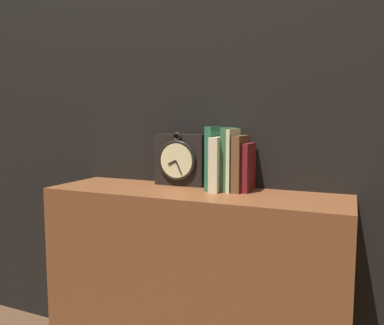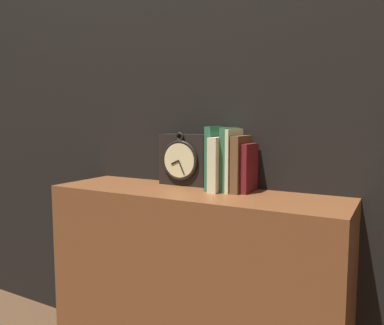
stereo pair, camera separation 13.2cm
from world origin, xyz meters
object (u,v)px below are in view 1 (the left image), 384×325
book_slot2_green (229,159)px  book_slot5_maroon (248,167)px  clock (181,160)px  book_slot1_cream (220,163)px  book_slot4_brown (240,163)px  book_slot3_cream (233,160)px  book_slot0_green (214,158)px

book_slot2_green → book_slot5_maroon: size_ratio=1.33×
clock → book_slot2_green: book_slot2_green is taller
book_slot1_cream → book_slot4_brown: (0.07, 0.01, 0.00)m
book_slot2_green → book_slot4_brown: 0.05m
clock → book_slot1_cream: 0.18m
book_slot3_cream → book_slot4_brown: 0.03m
book_slot4_brown → book_slot3_cream: bearing=-176.8°
clock → book_slot5_maroon: 0.28m
book_slot2_green → book_slot0_green: bearing=-178.1°
book_slot0_green → book_slot3_cream: 0.07m
book_slot0_green → book_slot5_maroon: size_ratio=1.34×
book_slot2_green → book_slot5_maroon: bearing=4.4°
clock → book_slot0_green: bearing=-10.9°
clock → book_slot4_brown: bearing=-6.6°
clock → book_slot0_green: 0.15m
book_slot2_green → book_slot5_maroon: (0.07, 0.01, -0.03)m
book_slot4_brown → book_slot5_maroon: size_ratio=1.16×
book_slot1_cream → book_slot2_green: bearing=26.0°
book_slot0_green → book_slot5_maroon: bearing=3.3°
clock → book_slot5_maroon: bearing=-4.4°
book_slot4_brown → clock: bearing=173.4°
book_slot4_brown → book_slot5_maroon: (0.03, 0.01, -0.01)m
book_slot2_green → book_slot3_cream: size_ratio=1.02×
clock → book_slot3_cream: (0.22, -0.03, 0.01)m
book_slot1_cream → book_slot3_cream: book_slot3_cream is taller
book_slot1_cream → book_slot3_cream: 0.05m
book_slot2_green → book_slot5_maroon: 0.08m
book_slot1_cream → book_slot5_maroon: 0.10m
book_slot5_maroon → book_slot3_cream: bearing=-170.7°
book_slot0_green → book_slot2_green: bearing=1.9°
book_slot4_brown → book_slot1_cream: bearing=-170.8°
clock → book_slot1_cream: clock is taller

